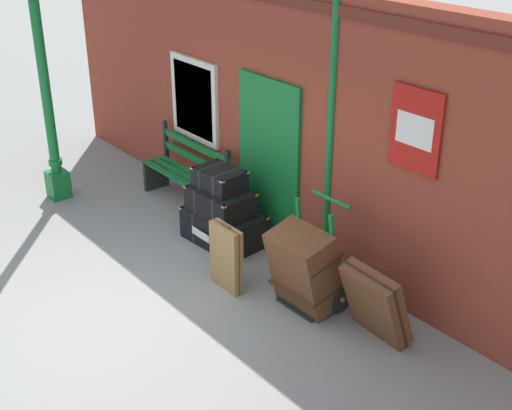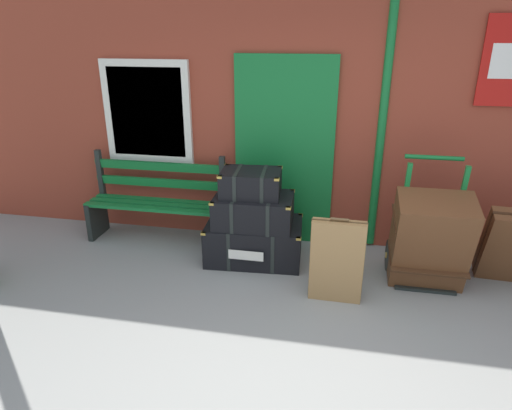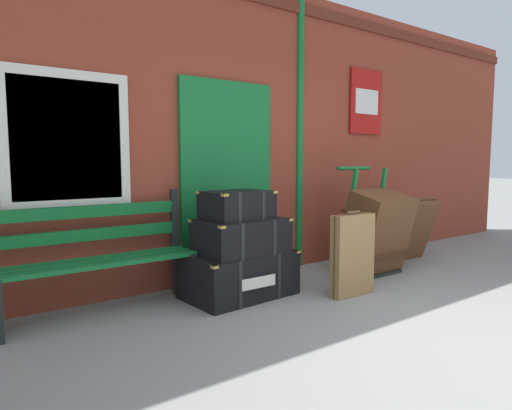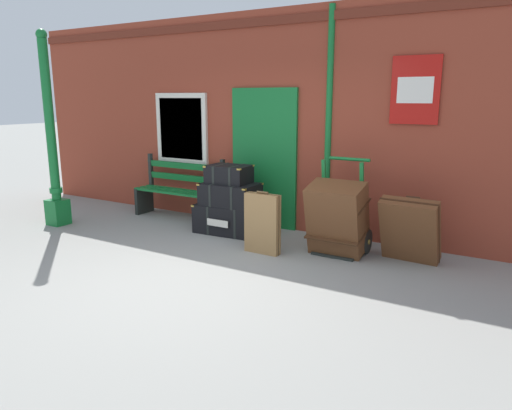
# 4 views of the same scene
# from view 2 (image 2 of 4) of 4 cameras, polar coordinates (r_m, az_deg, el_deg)

# --- Properties ---
(ground_plane) EXTENTS (60.00, 60.00, 0.00)m
(ground_plane) POSITION_cam_2_polar(r_m,az_deg,el_deg) (3.30, 4.22, -23.17)
(ground_plane) COLOR gray
(brick_facade) EXTENTS (10.40, 0.35, 3.20)m
(brick_facade) POSITION_cam_2_polar(r_m,az_deg,el_deg) (4.99, 8.31, 13.01)
(brick_facade) COLOR brown
(brick_facade) RESTS_ON ground
(platform_bench) EXTENTS (1.60, 0.43, 1.01)m
(platform_bench) POSITION_cam_2_polar(r_m,az_deg,el_deg) (5.29, -12.61, 0.23)
(platform_bench) COLOR #146B2D
(platform_bench) RESTS_ON ground
(steamer_trunk_base) EXTENTS (1.05, 0.72, 0.43)m
(steamer_trunk_base) POSITION_cam_2_polar(r_m,az_deg,el_deg) (4.79, -0.22, -4.61)
(steamer_trunk_base) COLOR black
(steamer_trunk_base) RESTS_ON ground
(steamer_trunk_middle) EXTENTS (0.83, 0.58, 0.33)m
(steamer_trunk_middle) POSITION_cam_2_polar(r_m,az_deg,el_deg) (4.60, -0.30, -0.69)
(steamer_trunk_middle) COLOR black
(steamer_trunk_middle) RESTS_ON steamer_trunk_base
(steamer_trunk_top) EXTENTS (0.64, 0.49, 0.27)m
(steamer_trunk_top) POSITION_cam_2_polar(r_m,az_deg,el_deg) (4.52, -0.66, 2.84)
(steamer_trunk_top) COLOR black
(steamer_trunk_top) RESTS_ON steamer_trunk_middle
(porters_trolley) EXTENTS (0.71, 0.56, 1.21)m
(porters_trolley) POSITION_cam_2_polar(r_m,az_deg,el_deg) (4.73, 20.80, -5.60)
(porters_trolley) COLOR black
(porters_trolley) RESTS_ON ground
(large_brown_trunk) EXTENTS (0.70, 0.64, 0.96)m
(large_brown_trunk) POSITION_cam_2_polar(r_m,az_deg,el_deg) (4.49, 21.46, -4.23)
(large_brown_trunk) COLOR brown
(large_brown_trunk) RESTS_ON ground
(suitcase_tan) EXTENTS (0.49, 0.13, 0.81)m
(suitcase_tan) POSITION_cam_2_polar(r_m,az_deg,el_deg) (4.08, 10.34, -7.10)
(suitcase_tan) COLOR olive
(suitcase_tan) RESTS_ON ground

